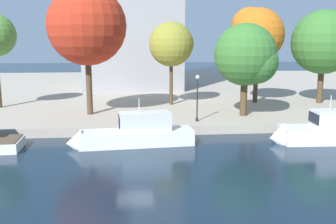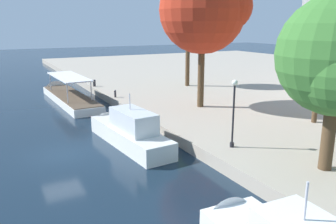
{
  "view_description": "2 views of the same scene",
  "coord_description": "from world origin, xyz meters",
  "px_view_note": "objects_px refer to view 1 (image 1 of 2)",
  "views": [
    {
      "loc": [
        0.07,
        -24.9,
        8.3
      ],
      "look_at": [
        2.85,
        6.91,
        2.19
      ],
      "focal_mm": 41.36,
      "sensor_mm": 36.0,
      "label": 1
    },
    {
      "loc": [
        21.68,
        -3.55,
        8.18
      ],
      "look_at": [
        1.09,
        7.3,
        2.26
      ],
      "focal_mm": 36.65,
      "sensor_mm": 36.0,
      "label": 2
    }
  ],
  "objects_px": {
    "motor_yacht_2": "(320,133)",
    "tree_5": "(257,34)",
    "motor_yacht_1": "(131,136)",
    "lamp_post": "(197,95)",
    "tree_3": "(247,57)",
    "tree_2": "(88,25)",
    "tree_1": "(321,42)",
    "tree_4": "(173,44)"
  },
  "relations": [
    {
      "from": "tree_3",
      "to": "tree_2",
      "type": "bearing_deg",
      "value": 172.65
    },
    {
      "from": "lamp_post",
      "to": "tree_3",
      "type": "xyz_separation_m",
      "value": [
        5.21,
        2.39,
        3.24
      ]
    },
    {
      "from": "tree_3",
      "to": "lamp_post",
      "type": "bearing_deg",
      "value": -155.34
    },
    {
      "from": "lamp_post",
      "to": "tree_1",
      "type": "height_order",
      "value": "tree_1"
    },
    {
      "from": "tree_3",
      "to": "motor_yacht_2",
      "type": "bearing_deg",
      "value": -62.01
    },
    {
      "from": "tree_3",
      "to": "tree_4",
      "type": "bearing_deg",
      "value": 132.89
    },
    {
      "from": "tree_5",
      "to": "tree_1",
      "type": "bearing_deg",
      "value": -7.42
    },
    {
      "from": "tree_3",
      "to": "motor_yacht_1",
      "type": "bearing_deg",
      "value": -147.65
    },
    {
      "from": "tree_5",
      "to": "motor_yacht_2",
      "type": "bearing_deg",
      "value": -87.11
    },
    {
      "from": "motor_yacht_2",
      "to": "tree_5",
      "type": "relative_size",
      "value": 0.75
    },
    {
      "from": "tree_5",
      "to": "lamp_post",
      "type": "bearing_deg",
      "value": -130.22
    },
    {
      "from": "lamp_post",
      "to": "tree_1",
      "type": "xyz_separation_m",
      "value": [
        15.78,
        9.04,
        4.61
      ]
    },
    {
      "from": "tree_1",
      "to": "tree_4",
      "type": "relative_size",
      "value": 1.15
    },
    {
      "from": "motor_yacht_1",
      "to": "tree_3",
      "type": "bearing_deg",
      "value": -152.68
    },
    {
      "from": "motor_yacht_2",
      "to": "tree_3",
      "type": "relative_size",
      "value": 0.93
    },
    {
      "from": "lamp_post",
      "to": "tree_5",
      "type": "distance_m",
      "value": 14.19
    },
    {
      "from": "motor_yacht_2",
      "to": "lamp_post",
      "type": "relative_size",
      "value": 1.96
    },
    {
      "from": "tree_1",
      "to": "tree_5",
      "type": "distance_m",
      "value": 7.44
    },
    {
      "from": "motor_yacht_1",
      "to": "motor_yacht_2",
      "type": "relative_size",
      "value": 1.21
    },
    {
      "from": "lamp_post",
      "to": "tree_4",
      "type": "height_order",
      "value": "tree_4"
    },
    {
      "from": "motor_yacht_1",
      "to": "tree_3",
      "type": "distance_m",
      "value": 14.42
    },
    {
      "from": "motor_yacht_2",
      "to": "tree_2",
      "type": "xyz_separation_m",
      "value": [
        -19.22,
        9.51,
        8.77
      ]
    },
    {
      "from": "tree_5",
      "to": "tree_2",
      "type": "bearing_deg",
      "value": -162.99
    },
    {
      "from": "tree_3",
      "to": "tree_5",
      "type": "height_order",
      "value": "tree_5"
    },
    {
      "from": "tree_4",
      "to": "motor_yacht_2",
      "type": "bearing_deg",
      "value": -54.17
    },
    {
      "from": "lamp_post",
      "to": "motor_yacht_2",
      "type": "bearing_deg",
      "value": -29.25
    },
    {
      "from": "motor_yacht_2",
      "to": "tree_4",
      "type": "xyz_separation_m",
      "value": [
        -10.48,
        14.51,
        6.94
      ]
    },
    {
      "from": "lamp_post",
      "to": "tree_5",
      "type": "xyz_separation_m",
      "value": [
        8.45,
        10.0,
        5.47
      ]
    },
    {
      "from": "motor_yacht_2",
      "to": "tree_5",
      "type": "xyz_separation_m",
      "value": [
        -0.76,
        15.16,
        8.0
      ]
    },
    {
      "from": "motor_yacht_2",
      "to": "tree_2",
      "type": "height_order",
      "value": "tree_2"
    },
    {
      "from": "tree_1",
      "to": "tree_3",
      "type": "bearing_deg",
      "value": -147.83
    },
    {
      "from": "motor_yacht_2",
      "to": "lamp_post",
      "type": "distance_m",
      "value": 10.86
    },
    {
      "from": "motor_yacht_1",
      "to": "lamp_post",
      "type": "distance_m",
      "value": 7.99
    },
    {
      "from": "motor_yacht_1",
      "to": "tree_3",
      "type": "height_order",
      "value": "tree_3"
    },
    {
      "from": "lamp_post",
      "to": "tree_1",
      "type": "distance_m",
      "value": 18.76
    },
    {
      "from": "tree_4",
      "to": "tree_1",
      "type": "bearing_deg",
      "value": -1.02
    },
    {
      "from": "tree_2",
      "to": "tree_5",
      "type": "relative_size",
      "value": 1.13
    },
    {
      "from": "motor_yacht_2",
      "to": "tree_1",
      "type": "distance_m",
      "value": 17.2
    },
    {
      "from": "tree_3",
      "to": "tree_4",
      "type": "relative_size",
      "value": 0.96
    },
    {
      "from": "tree_1",
      "to": "tree_5",
      "type": "xyz_separation_m",
      "value": [
        -7.33,
        0.95,
        0.86
      ]
    },
    {
      "from": "motor_yacht_1",
      "to": "lamp_post",
      "type": "bearing_deg",
      "value": -146.87
    },
    {
      "from": "tree_2",
      "to": "tree_4",
      "type": "distance_m",
      "value": 10.23
    }
  ]
}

